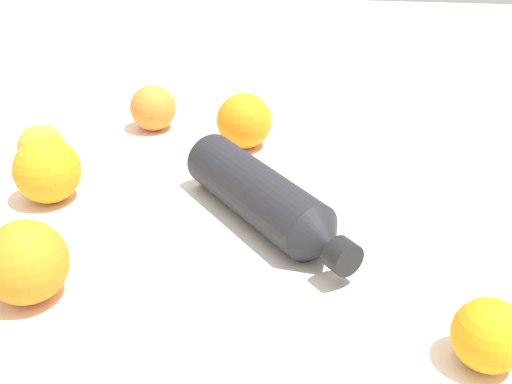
{
  "coord_description": "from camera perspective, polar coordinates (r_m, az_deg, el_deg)",
  "views": [
    {
      "loc": [
        -0.63,
        -0.04,
        0.38
      ],
      "look_at": [
        0.0,
        0.04,
        0.03
      ],
      "focal_mm": 44.12,
      "sensor_mm": 36.0,
      "label": 1
    }
  ],
  "objects": [
    {
      "name": "orange_2",
      "position": [
        0.56,
        20.4,
        -12.07
      ],
      "size": [
        0.06,
        0.06,
        0.06
      ],
      "primitive_type": "sphere",
      "color": "orange",
      "rests_on": "ground_plane"
    },
    {
      "name": "water_bottle",
      "position": [
        0.71,
        0.96,
        -0.71
      ],
      "size": [
        0.24,
        0.21,
        0.07
      ],
      "rotation": [
        0.0,
        0.0,
        3.84
      ],
      "color": "black",
      "rests_on": "ground_plane"
    },
    {
      "name": "orange_3",
      "position": [
        0.9,
        -1.08,
        6.46
      ],
      "size": [
        0.08,
        0.08,
        0.08
      ],
      "primitive_type": "sphere",
      "color": "orange",
      "rests_on": "ground_plane"
    },
    {
      "name": "orange_0",
      "position": [
        0.63,
        -20.17,
        -6.0
      ],
      "size": [
        0.08,
        0.08,
        0.08
      ],
      "primitive_type": "sphere",
      "color": "orange",
      "rests_on": "ground_plane"
    },
    {
      "name": "orange_5",
      "position": [
        0.88,
        -18.88,
        3.85
      ],
      "size": [
        0.06,
        0.06,
        0.06
      ],
      "primitive_type": "sphere",
      "color": "orange",
      "rests_on": "ground_plane"
    },
    {
      "name": "orange_1",
      "position": [
        0.8,
        -18.41,
        1.88
      ],
      "size": [
        0.08,
        0.08,
        0.08
      ],
      "primitive_type": "sphere",
      "color": "orange",
      "rests_on": "ground_plane"
    },
    {
      "name": "ground_plane",
      "position": [
        0.73,
        2.97,
        -2.45
      ],
      "size": [
        2.4,
        2.4,
        0.0
      ],
      "primitive_type": "plane",
      "color": "silver"
    },
    {
      "name": "orange_4",
      "position": [
        0.97,
        -9.31,
        7.54
      ],
      "size": [
        0.07,
        0.07,
        0.07
      ],
      "primitive_type": "sphere",
      "color": "orange",
      "rests_on": "ground_plane"
    }
  ]
}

